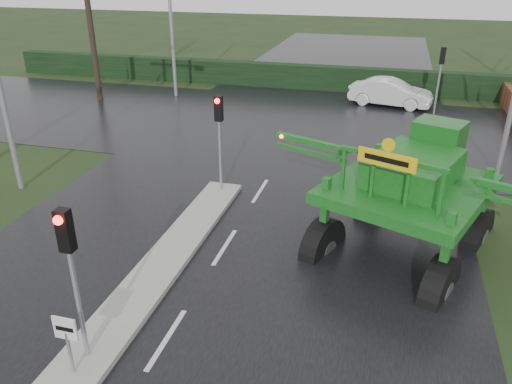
% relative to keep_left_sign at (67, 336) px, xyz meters
% --- Properties ---
extents(ground, '(140.00, 140.00, 0.00)m').
position_rel_keep_left_sign_xyz_m(ground, '(1.30, 1.50, -1.06)').
color(ground, black).
rests_on(ground, ground).
extents(road_main, '(14.00, 80.00, 0.02)m').
position_rel_keep_left_sign_xyz_m(road_main, '(1.30, 11.50, -1.05)').
color(road_main, black).
rests_on(road_main, ground).
extents(road_cross, '(80.00, 12.00, 0.02)m').
position_rel_keep_left_sign_xyz_m(road_cross, '(1.30, 17.50, -1.05)').
color(road_cross, black).
rests_on(road_cross, ground).
extents(median_island, '(1.20, 10.00, 0.16)m').
position_rel_keep_left_sign_xyz_m(median_island, '(0.00, 4.50, -0.97)').
color(median_island, gray).
rests_on(median_island, ground).
extents(hedge_row, '(44.00, 0.90, 1.50)m').
position_rel_keep_left_sign_xyz_m(hedge_row, '(1.30, 25.50, -0.31)').
color(hedge_row, black).
rests_on(hedge_row, ground).
extents(keep_left_sign, '(0.50, 0.07, 1.35)m').
position_rel_keep_left_sign_xyz_m(keep_left_sign, '(0.00, 0.00, 0.00)').
color(keep_left_sign, gray).
rests_on(keep_left_sign, ground).
extents(traffic_signal_near, '(0.26, 0.33, 3.52)m').
position_rel_keep_left_sign_xyz_m(traffic_signal_near, '(0.00, 0.49, 1.53)').
color(traffic_signal_near, gray).
rests_on(traffic_signal_near, ground).
extents(traffic_signal_mid, '(0.26, 0.33, 3.52)m').
position_rel_keep_left_sign_xyz_m(traffic_signal_mid, '(0.00, 8.99, 1.53)').
color(traffic_signal_mid, gray).
rests_on(traffic_signal_mid, ground).
extents(traffic_signal_far, '(0.26, 0.33, 3.52)m').
position_rel_keep_left_sign_xyz_m(traffic_signal_far, '(7.80, 21.51, 1.53)').
color(traffic_signal_far, gray).
rests_on(traffic_signal_far, ground).
extents(crop_sprayer, '(7.85, 6.28, 4.69)m').
position_rel_keep_left_sign_xyz_m(crop_sprayer, '(4.13, 6.38, 1.16)').
color(crop_sprayer, black).
rests_on(crop_sprayer, ground).
extents(white_sedan, '(4.75, 2.40, 1.49)m').
position_rel_keep_left_sign_xyz_m(white_sedan, '(5.42, 22.61, -1.06)').
color(white_sedan, silver).
rests_on(white_sedan, ground).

